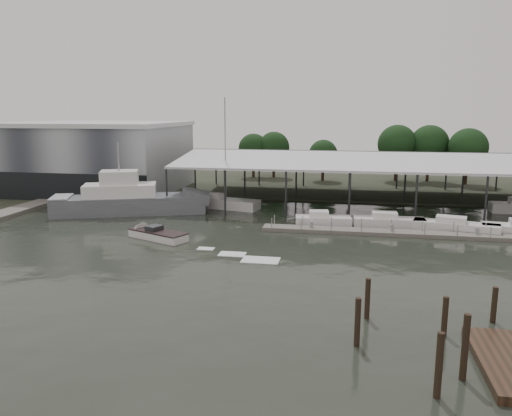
# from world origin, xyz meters

# --- Properties ---
(ground) EXTENTS (200.00, 200.00, 0.00)m
(ground) POSITION_xyz_m (0.00, 0.00, 0.00)
(ground) COLOR #252B23
(ground) RESTS_ON ground
(land_strip_far) EXTENTS (140.00, 30.00, 0.30)m
(land_strip_far) POSITION_xyz_m (0.00, 42.00, 0.10)
(land_strip_far) COLOR #383E2E
(land_strip_far) RESTS_ON ground
(land_strip_west) EXTENTS (20.00, 40.00, 0.30)m
(land_strip_west) POSITION_xyz_m (-40.00, 30.00, 0.10)
(land_strip_west) COLOR #383E2E
(land_strip_west) RESTS_ON ground
(storage_warehouse) EXTENTS (24.50, 20.50, 10.50)m
(storage_warehouse) POSITION_xyz_m (-28.00, 29.94, 5.29)
(storage_warehouse) COLOR #A0A5AA
(storage_warehouse) RESTS_ON ground
(covered_boat_shed) EXTENTS (58.24, 24.00, 6.96)m
(covered_boat_shed) POSITION_xyz_m (17.00, 28.00, 6.13)
(covered_boat_shed) COLOR silver
(covered_boat_shed) RESTS_ON ground
(trawler_dock) EXTENTS (3.00, 18.00, 0.50)m
(trawler_dock) POSITION_xyz_m (-30.00, 14.00, 0.25)
(trawler_dock) COLOR slate
(trawler_dock) RESTS_ON ground
(floating_dock) EXTENTS (28.00, 2.00, 1.40)m
(floating_dock) POSITION_xyz_m (15.00, 10.00, 0.20)
(floating_dock) COLOR slate
(floating_dock) RESTS_ON ground
(grey_trawler) EXTENTS (18.90, 10.54, 8.84)m
(grey_trawler) POSITION_xyz_m (-16.15, 15.33, 1.58)
(grey_trawler) COLOR slate
(grey_trawler) RESTS_ON ground
(white_sailboat) EXTENTS (9.92, 4.69, 13.98)m
(white_sailboat) POSITION_xyz_m (-6.26, 20.59, 0.66)
(white_sailboat) COLOR white
(white_sailboat) RESTS_ON ground
(speedboat_underway) EXTENTS (16.84, 8.86, 2.00)m
(speedboat_underway) POSITION_xyz_m (-8.93, 4.47, 0.39)
(speedboat_underway) COLOR white
(speedboat_underway) RESTS_ON ground
(moored_cruiser_0) EXTENTS (6.11, 2.88, 1.70)m
(moored_cruiser_0) POSITION_xyz_m (6.98, 12.66, 0.61)
(moored_cruiser_0) COLOR white
(moored_cruiser_0) RESTS_ON ground
(moored_cruiser_1) EXTENTS (7.47, 2.47, 1.70)m
(moored_cruiser_1) POSITION_xyz_m (13.89, 13.23, 0.61)
(moored_cruiser_1) COLOR white
(moored_cruiser_1) RESTS_ON ground
(moored_cruiser_2) EXTENTS (8.57, 4.12, 1.70)m
(moored_cruiser_2) POSITION_xyz_m (20.41, 12.23, 0.61)
(moored_cruiser_2) COLOR white
(moored_cruiser_2) RESTS_ON ground
(mooring_pilings) EXTENTS (8.22, 9.09, 3.81)m
(mooring_pilings) POSITION_xyz_m (13.72, -14.75, 1.04)
(mooring_pilings) COLOR black
(mooring_pilings) RESTS_ON ground
(horizon_tree_line) EXTENTS (69.24, 9.04, 9.84)m
(horizon_tree_line) POSITION_xyz_m (24.02, 47.94, 5.91)
(horizon_tree_line) COLOR black
(horizon_tree_line) RESTS_ON ground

